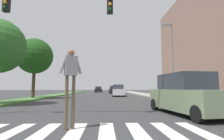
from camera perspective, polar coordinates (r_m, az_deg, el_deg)
name	(u,v)px	position (r m, az deg, el deg)	size (l,w,h in m)	color
ground_plane	(100,95)	(28.60, -3.99, -8.50)	(140.00, 140.00, 0.00)	#38383A
crosswalk	(76,131)	(5.39, -11.98, -19.41)	(7.65, 2.20, 0.01)	silver
median_strip	(53,96)	(27.77, -19.28, -8.10)	(2.48, 64.00, 0.15)	#477A38
tree_far	(35,56)	(21.94, -24.48, 4.24)	(4.14, 4.14, 6.89)	#4C3823
sidewalk_right	(150,95)	(27.50, 12.74, -8.31)	(3.00, 64.00, 0.15)	#9E9991
traffic_light_gantry	(4,19)	(9.37, -32.38, 14.20)	(8.68, 0.30, 6.00)	gold
street_lamp_right	(171,54)	(17.66, 19.31, 5.23)	(1.02, 0.24, 7.50)	slate
pedestrian_performer	(71,75)	(5.49, -13.72, -1.69)	(0.69, 0.44, 2.49)	brown
suv_crossing	(187,95)	(9.05, 23.77, -7.61)	(2.53, 4.81, 1.97)	gray
sedan_midblock	(118,91)	(25.83, 2.12, -7.00)	(1.96, 4.32, 1.74)	silver
sedan_distant	(114,90)	(37.57, 0.58, -6.70)	(2.11, 4.13, 1.72)	black
sedan_far_horizon	(99,90)	(48.32, -4.53, -6.55)	(2.06, 4.59, 1.63)	black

